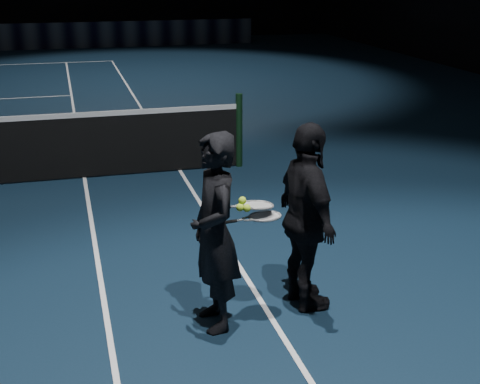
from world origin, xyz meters
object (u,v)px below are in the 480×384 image
at_px(player_a, 215,233).
at_px(player_b, 307,218).
at_px(racket_lower, 265,216).
at_px(tennis_balls, 243,206).
at_px(racket_upper, 257,205).

xyz_separation_m(player_a, player_b, (0.84, 0.12, 0.00)).
xyz_separation_m(player_a, racket_lower, (0.45, 0.06, 0.08)).
relative_size(player_a, tennis_balls, 13.97).
bearing_deg(racket_upper, racket_lower, -42.66).
height_order(player_b, racket_upper, player_b).
distance_m(player_a, player_b, 0.85).
xyz_separation_m(player_a, racket_upper, (0.39, 0.09, 0.17)).
xyz_separation_m(player_b, racket_lower, (-0.40, -0.05, 0.08)).
distance_m(racket_lower, racket_upper, 0.11).
distance_m(player_b, racket_lower, 0.41).
bearing_deg(racket_upper, player_b, -9.08).
height_order(player_a, racket_lower, player_a).
xyz_separation_m(racket_upper, tennis_balls, (-0.14, -0.05, 0.03)).
height_order(racket_lower, racket_upper, racket_upper).
bearing_deg(tennis_balls, player_b, 7.32).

